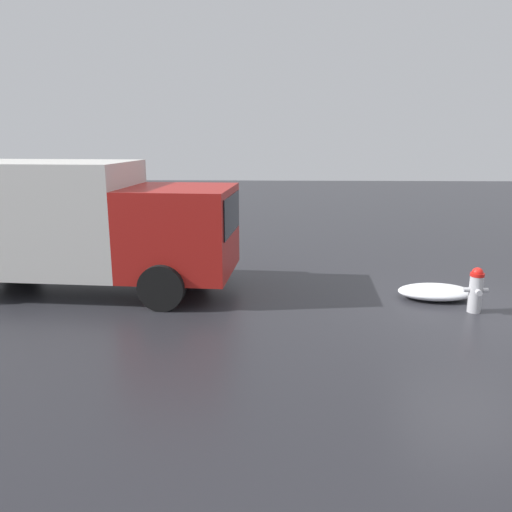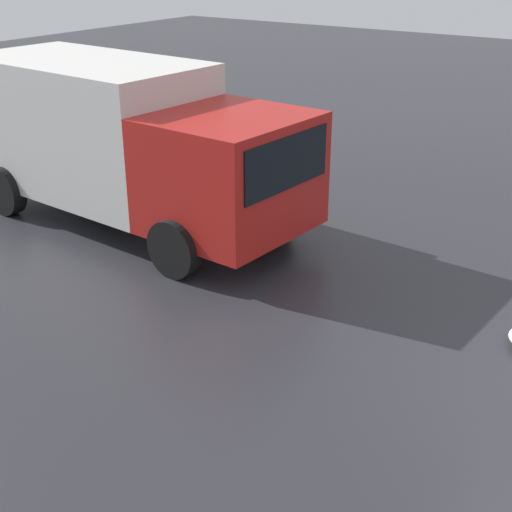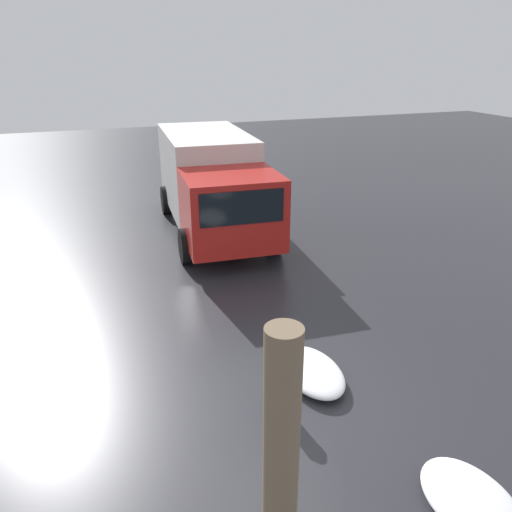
% 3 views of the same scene
% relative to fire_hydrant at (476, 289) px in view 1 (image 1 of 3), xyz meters
% --- Properties ---
extents(ground_plane, '(60.00, 60.00, 0.00)m').
position_rel_fire_hydrant_xyz_m(ground_plane, '(-0.00, -0.00, -0.45)').
color(ground_plane, '#28282D').
extents(fire_hydrant, '(0.45, 0.35, 0.88)m').
position_rel_fire_hydrant_xyz_m(fire_hydrant, '(0.00, 0.00, 0.00)').
color(fire_hydrant, '#B7B7BC').
rests_on(fire_hydrant, ground_plane).
extents(delivery_truck, '(6.71, 2.97, 2.75)m').
position_rel_fire_hydrant_xyz_m(delivery_truck, '(8.13, -1.24, 1.05)').
color(delivery_truck, red).
rests_on(delivery_truck, ground_plane).
extents(snow_pile_by_hydrant, '(1.51, 0.92, 0.28)m').
position_rel_fire_hydrant_xyz_m(snow_pile_by_hydrant, '(0.48, -0.81, -0.31)').
color(snow_pile_by_hydrant, white).
rests_on(snow_pile_by_hydrant, ground_plane).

